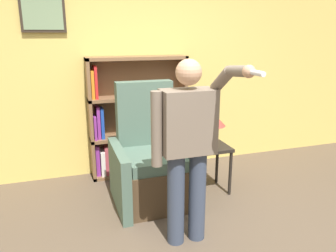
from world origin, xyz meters
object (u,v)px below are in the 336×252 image
(bookcase, at_px, (132,119))
(side_table, at_px, (211,155))
(table_lamp, at_px, (212,120))
(armchair, at_px, (151,166))
(person_standing, at_px, (188,143))

(bookcase, bearing_deg, side_table, -47.07)
(bookcase, xyz_separation_m, table_lamp, (0.75, -0.81, 0.13))
(armchair, xyz_separation_m, person_standing, (0.09, -0.85, 0.53))
(bookcase, relative_size, side_table, 2.75)
(table_lamp, bearing_deg, person_standing, -126.94)
(side_table, bearing_deg, person_standing, -126.94)
(bookcase, height_order, armchair, bookcase)
(bookcase, height_order, table_lamp, bookcase)
(bookcase, relative_size, table_lamp, 3.89)
(person_standing, xyz_separation_m, side_table, (0.62, 0.83, -0.48))
(bookcase, relative_size, armchair, 1.18)
(armchair, height_order, person_standing, person_standing)
(bookcase, distance_m, side_table, 1.14)
(person_standing, height_order, table_lamp, person_standing)
(armchair, xyz_separation_m, side_table, (0.72, -0.01, 0.05))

